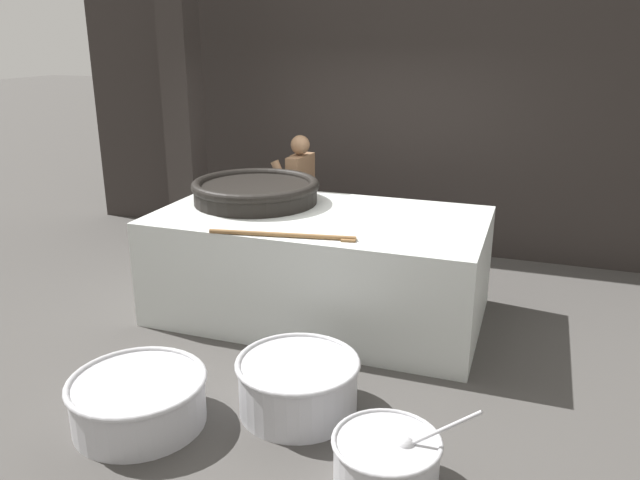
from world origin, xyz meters
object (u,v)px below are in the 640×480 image
at_px(cook, 300,197).
at_px(prep_bowl_extra, 139,398).
at_px(prep_bowl_meat, 298,383).
at_px(prep_bowl_vegetables, 386,460).
at_px(giant_wok_near, 256,190).

bearing_deg(cook, prep_bowl_extra, 96.25).
bearing_deg(prep_bowl_meat, prep_bowl_extra, -152.16).
relative_size(prep_bowl_vegetables, prep_bowl_meat, 0.96).
xyz_separation_m(prep_bowl_meat, prep_bowl_extra, (-0.99, -0.52, -0.03)).
xyz_separation_m(cook, prep_bowl_vegetables, (1.86, -3.38, -0.65)).
xyz_separation_m(cook, prep_bowl_meat, (1.07, -2.81, -0.61)).
bearing_deg(prep_bowl_vegetables, prep_bowl_extra, 178.31).
xyz_separation_m(giant_wok_near, prep_bowl_meat, (1.16, -1.84, -0.91)).
bearing_deg(prep_bowl_meat, prep_bowl_vegetables, -35.90).
height_order(giant_wok_near, cook, cook).
distance_m(prep_bowl_vegetables, prep_bowl_extra, 1.79).
distance_m(prep_bowl_vegetables, prep_bowl_meat, 0.98).
distance_m(cook, prep_bowl_meat, 3.07).
bearing_deg(prep_bowl_vegetables, prep_bowl_meat, 144.10).
relative_size(giant_wok_near, cook, 0.83).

